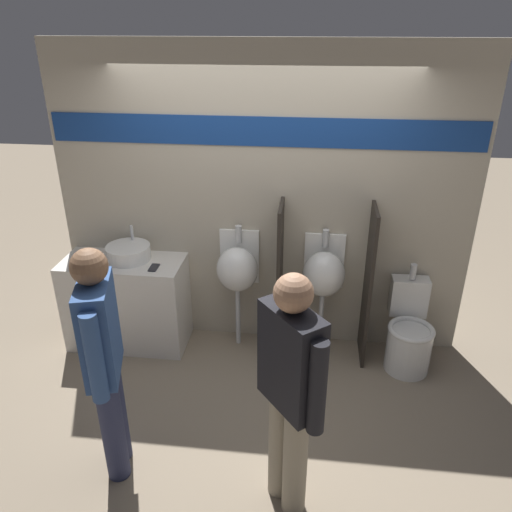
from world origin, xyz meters
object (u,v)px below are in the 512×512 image
(toilet, at_px, (409,336))
(person_in_vest, at_px, (104,358))
(urinal_near_counter, at_px, (237,269))
(person_with_lanyard, at_px, (290,388))
(sink_basin, at_px, (128,252))
(cell_phone, at_px, (154,268))
(urinal_far, at_px, (324,274))

(toilet, bearing_deg, person_in_vest, -147.15)
(urinal_near_counter, height_order, person_with_lanyard, person_with_lanyard)
(person_in_vest, bearing_deg, person_with_lanyard, -112.39)
(sink_basin, bearing_deg, cell_phone, -28.71)
(sink_basin, distance_m, urinal_far, 1.76)
(toilet, distance_m, person_with_lanyard, 1.90)
(person_in_vest, xyz_separation_m, person_with_lanyard, (1.17, -0.14, -0.01))
(toilet, height_order, person_with_lanyard, person_with_lanyard)
(person_in_vest, bearing_deg, urinal_far, -57.39)
(urinal_near_counter, distance_m, person_in_vest, 1.67)
(person_in_vest, bearing_deg, toilet, -72.95)
(cell_phone, distance_m, person_in_vest, 1.35)
(sink_basin, xyz_separation_m, cell_phone, (0.28, -0.15, -0.06))
(sink_basin, relative_size, toilet, 0.44)
(urinal_near_counter, height_order, person_in_vest, person_in_vest)
(urinal_near_counter, relative_size, person_in_vest, 0.70)
(person_with_lanyard, bearing_deg, toilet, -71.64)
(sink_basin, distance_m, urinal_near_counter, 0.99)
(cell_phone, xyz_separation_m, urinal_near_counter, (0.70, 0.21, -0.08))
(cell_phone, height_order, person_with_lanyard, person_with_lanyard)
(urinal_far, bearing_deg, toilet, -11.98)
(urinal_far, xyz_separation_m, person_with_lanyard, (-0.21, -1.68, 0.12))
(urinal_near_counter, xyz_separation_m, person_in_vest, (-0.60, -1.55, 0.13))
(cell_phone, bearing_deg, urinal_far, 7.99)
(urinal_far, bearing_deg, sink_basin, -178.22)
(sink_basin, bearing_deg, urinal_far, 1.78)
(toilet, xyz_separation_m, person_in_vest, (-2.14, -1.38, 0.62))
(cell_phone, distance_m, urinal_near_counter, 0.74)
(urinal_near_counter, distance_m, toilet, 1.62)
(cell_phone, relative_size, person_in_vest, 0.08)
(toilet, height_order, person_in_vest, person_in_vest)
(sink_basin, relative_size, person_in_vest, 0.24)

